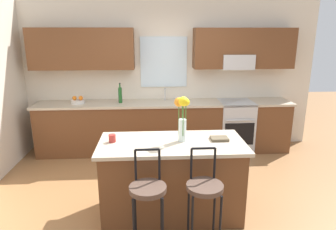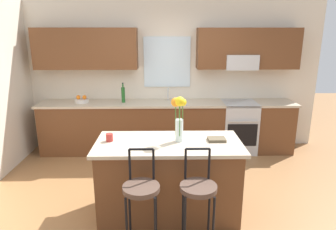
# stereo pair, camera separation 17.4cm
# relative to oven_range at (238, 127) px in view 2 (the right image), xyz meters

# --- Properties ---
(ground_plane) EXTENTS (14.00, 14.00, 0.00)m
(ground_plane) POSITION_rel_oven_range_xyz_m (-1.29, -1.68, -0.46)
(ground_plane) COLOR olive
(back_wall_assembly) EXTENTS (5.60, 0.50, 2.70)m
(back_wall_assembly) POSITION_rel_oven_range_xyz_m (-1.27, 0.31, 1.05)
(back_wall_assembly) COLOR beige
(back_wall_assembly) RESTS_ON ground
(counter_run) EXTENTS (4.56, 0.64, 0.92)m
(counter_run) POSITION_rel_oven_range_xyz_m (-1.29, 0.02, 0.01)
(counter_run) COLOR brown
(counter_run) RESTS_ON ground
(sink_faucet) EXTENTS (0.02, 0.13, 0.23)m
(sink_faucet) POSITION_rel_oven_range_xyz_m (-1.28, 0.17, 0.60)
(sink_faucet) COLOR #B7BABC
(sink_faucet) RESTS_ON counter_run
(oven_range) EXTENTS (0.60, 0.64, 0.92)m
(oven_range) POSITION_rel_oven_range_xyz_m (0.00, 0.00, 0.00)
(oven_range) COLOR #B7BABC
(oven_range) RESTS_ON ground
(kitchen_island) EXTENTS (1.66, 0.80, 0.92)m
(kitchen_island) POSITION_rel_oven_range_xyz_m (-1.31, -1.99, 0.00)
(kitchen_island) COLOR brown
(kitchen_island) RESTS_ON ground
(bar_stool_near) EXTENTS (0.36, 0.36, 1.04)m
(bar_stool_near) POSITION_rel_oven_range_xyz_m (-1.59, -2.60, 0.18)
(bar_stool_near) COLOR black
(bar_stool_near) RESTS_ON ground
(bar_stool_middle) EXTENTS (0.36, 0.36, 1.04)m
(bar_stool_middle) POSITION_rel_oven_range_xyz_m (-1.04, -2.60, 0.18)
(bar_stool_middle) COLOR black
(bar_stool_middle) RESTS_ON ground
(flower_vase) EXTENTS (0.17, 0.18, 0.53)m
(flower_vase) POSITION_rel_oven_range_xyz_m (-1.20, -1.97, 0.80)
(flower_vase) COLOR silver
(flower_vase) RESTS_ON kitchen_island
(mug_ceramic) EXTENTS (0.08, 0.08, 0.09)m
(mug_ceramic) POSITION_rel_oven_range_xyz_m (-1.99, -1.94, 0.51)
(mug_ceramic) COLOR #A52D28
(mug_ceramic) RESTS_ON kitchen_island
(cookbook) EXTENTS (0.20, 0.15, 0.03)m
(cookbook) POSITION_rel_oven_range_xyz_m (-0.76, -1.95, 0.48)
(cookbook) COLOR brown
(cookbook) RESTS_ON kitchen_island
(fruit_bowl_oranges) EXTENTS (0.24, 0.24, 0.13)m
(fruit_bowl_oranges) POSITION_rel_oven_range_xyz_m (-2.82, 0.02, 0.50)
(fruit_bowl_oranges) COLOR silver
(fruit_bowl_oranges) RESTS_ON counter_run
(bottle_olive_oil) EXTENTS (0.06, 0.06, 0.35)m
(bottle_olive_oil) POSITION_rel_oven_range_xyz_m (-2.08, 0.02, 0.60)
(bottle_olive_oil) COLOR #1E5923
(bottle_olive_oil) RESTS_ON counter_run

